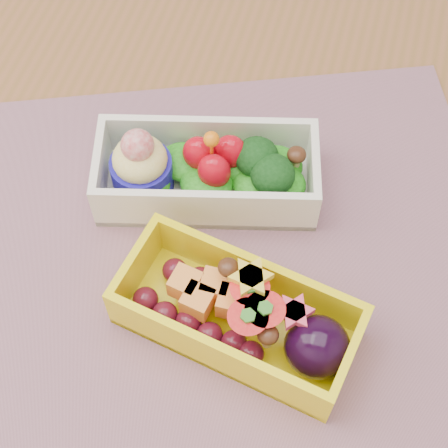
% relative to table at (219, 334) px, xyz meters
% --- Properties ---
extents(table, '(1.20, 0.80, 0.75)m').
position_rel_table_xyz_m(table, '(0.00, 0.00, 0.00)').
color(table, brown).
rests_on(table, ground).
extents(placemat, '(0.56, 0.50, 0.00)m').
position_rel_table_xyz_m(placemat, '(-0.01, 0.03, 0.10)').
color(placemat, gray).
rests_on(placemat, table).
extents(bento_white, '(0.19, 0.12, 0.07)m').
position_rel_table_xyz_m(bento_white, '(-0.03, 0.08, 0.13)').
color(bento_white, white).
rests_on(bento_white, placemat).
extents(bento_yellow, '(0.19, 0.11, 0.06)m').
position_rel_table_xyz_m(bento_yellow, '(0.03, -0.03, 0.13)').
color(bento_yellow, yellow).
rests_on(bento_yellow, placemat).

